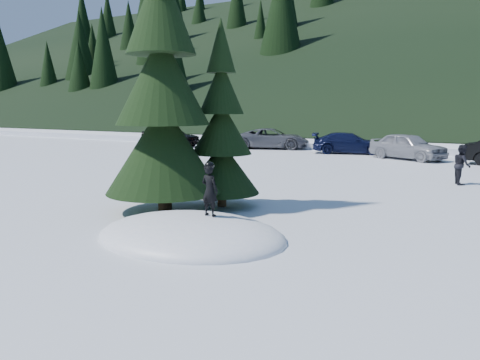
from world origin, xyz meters
The scene contains 12 objects.
ground centered at (0.00, 0.00, 0.00)m, with size 200.00×200.00×0.00m, color white.
snow_mound centered at (0.00, 0.00, 0.00)m, with size 4.48×3.52×0.96m, color white.
forest_hillside centered at (0.00, 54.00, 12.50)m, with size 200.00×60.00×25.00m, color black, non-canonical shape.
spruce_tall centered at (-2.20, 1.80, 3.32)m, with size 3.20×3.20×8.60m.
spruce_short centered at (-1.20, 3.20, 2.10)m, with size 2.20×2.20×5.37m.
child_skier centered at (0.32, 0.30, 1.06)m, with size 0.42×0.28×1.15m, color black.
adult_0 centered at (4.51, 11.09, 0.76)m, with size 0.73×0.57×1.51m, color black.
car_0 centered at (-16.13, 19.60, 0.77)m, with size 1.82×4.53×1.54m, color black.
car_1 centered at (-11.59, 20.66, 0.62)m, with size 1.31×3.77×1.24m, color #360910.
car_2 centered at (-8.55, 21.48, 0.72)m, with size 2.38×5.15×1.43m, color #515259.
car_3 centered at (-2.77, 20.70, 0.66)m, with size 1.85×4.55×1.32m, color black.
car_4 centered at (1.08, 19.06, 0.74)m, with size 1.76×4.37×1.49m, color #919299.
Camera 1 is at (6.04, -8.23, 2.88)m, focal length 35.00 mm.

